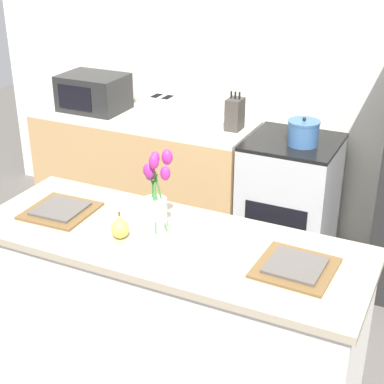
# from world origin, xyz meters

# --- Properties ---
(back_wall) EXTENTS (5.20, 0.08, 2.70)m
(back_wall) POSITION_xyz_m (0.00, 2.00, 1.35)
(back_wall) COLOR silver
(back_wall) RESTS_ON ground_plane
(kitchen_island) EXTENTS (1.80, 0.66, 0.95)m
(kitchen_island) POSITION_xyz_m (0.00, 0.00, 0.48)
(kitchen_island) COLOR silver
(kitchen_island) RESTS_ON ground_plane
(back_counter) EXTENTS (1.68, 0.60, 0.90)m
(back_counter) POSITION_xyz_m (-1.06, 1.60, 0.45)
(back_counter) COLOR tan
(back_counter) RESTS_ON ground_plane
(stove_range) EXTENTS (0.60, 0.61, 0.90)m
(stove_range) POSITION_xyz_m (0.10, 1.60, 0.45)
(stove_range) COLOR #B2B5B7
(stove_range) RESTS_ON ground_plane
(flower_vase) EXTENTS (0.14, 0.15, 0.42)m
(flower_vase) POSITION_xyz_m (-0.05, -0.01, 1.12)
(flower_vase) COLOR silver
(flower_vase) RESTS_ON kitchen_island
(pear_figurine) EXTENTS (0.08, 0.08, 0.13)m
(pear_figurine) POSITION_xyz_m (-0.19, -0.09, 1.00)
(pear_figurine) COLOR #E5CC4C
(pear_figurine) RESTS_ON kitchen_island
(plate_setting_left) EXTENTS (0.32, 0.32, 0.02)m
(plate_setting_left) POSITION_xyz_m (-0.59, 0.00, 0.96)
(plate_setting_left) COLOR brown
(plate_setting_left) RESTS_ON kitchen_island
(plate_setting_right) EXTENTS (0.32, 0.32, 0.02)m
(plate_setting_right) POSITION_xyz_m (0.59, 0.00, 0.96)
(plate_setting_right) COLOR brown
(plate_setting_right) RESTS_ON kitchen_island
(toaster) EXTENTS (0.28, 0.18, 0.17)m
(toaster) POSITION_xyz_m (-0.90, 1.62, 0.98)
(toaster) COLOR silver
(toaster) RESTS_ON back_counter
(cooking_pot) EXTENTS (0.21, 0.21, 0.19)m
(cooking_pot) POSITION_xyz_m (0.17, 1.55, 0.98)
(cooking_pot) COLOR #386093
(cooking_pot) RESTS_ON stove_range
(microwave) EXTENTS (0.48, 0.37, 0.27)m
(microwave) POSITION_xyz_m (-1.48, 1.60, 1.03)
(microwave) COLOR black
(microwave) RESTS_ON back_counter
(knife_block) EXTENTS (0.10, 0.14, 0.27)m
(knife_block) POSITION_xyz_m (-0.34, 1.63, 1.01)
(knife_block) COLOR #3D3833
(knife_block) RESTS_ON back_counter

